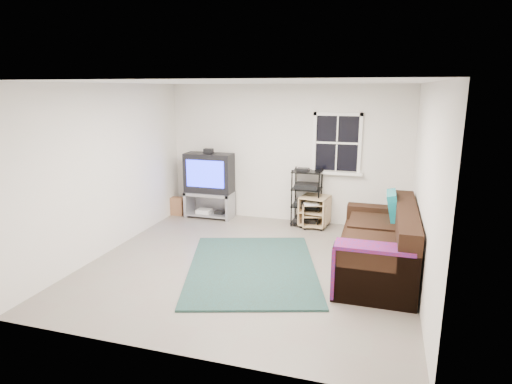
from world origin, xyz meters
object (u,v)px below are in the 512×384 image
(tv_unit, at_px, (209,180))
(side_table_right, at_px, (313,213))
(av_rack, at_px, (306,201))
(sofa, at_px, (380,247))
(side_table_left, at_px, (315,210))

(tv_unit, xyz_separation_m, side_table_right, (2.07, -0.03, -0.49))
(av_rack, relative_size, sofa, 0.48)
(tv_unit, distance_m, side_table_right, 2.13)
(av_rack, distance_m, side_table_left, 0.23)
(side_table_left, bearing_deg, tv_unit, -179.17)
(tv_unit, bearing_deg, sofa, -27.87)
(side_table_left, bearing_deg, side_table_right, -123.51)
(side_table_left, bearing_deg, sofa, -56.14)
(tv_unit, height_order, side_table_left, tv_unit)
(side_table_right, xyz_separation_m, sofa, (1.23, -1.72, 0.09))
(av_rack, bearing_deg, tv_unit, -178.76)
(tv_unit, height_order, av_rack, tv_unit)
(av_rack, bearing_deg, sofa, -52.64)
(av_rack, relative_size, side_table_left, 1.86)
(tv_unit, relative_size, side_table_left, 2.38)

